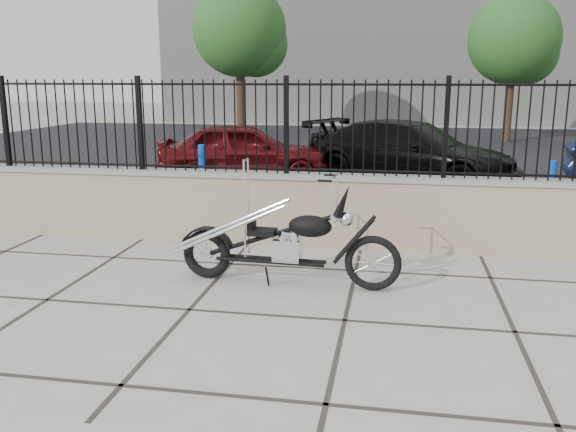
# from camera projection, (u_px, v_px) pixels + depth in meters

# --- Properties ---
(ground_plane) EXTENTS (90.00, 90.00, 0.00)m
(ground_plane) POSITION_uv_depth(u_px,v_px,m) (345.00, 321.00, 5.61)
(ground_plane) COLOR #99968E
(ground_plane) RESTS_ON ground
(parking_lot) EXTENTS (30.00, 30.00, 0.00)m
(parking_lot) POSITION_uv_depth(u_px,v_px,m) (382.00, 154.00, 17.61)
(parking_lot) COLOR black
(parking_lot) RESTS_ON ground
(retaining_wall) EXTENTS (14.00, 0.36, 0.96)m
(retaining_wall) POSITION_uv_depth(u_px,v_px,m) (362.00, 212.00, 7.90)
(retaining_wall) COLOR gray
(retaining_wall) RESTS_ON ground_plane
(iron_fence) EXTENTS (14.00, 0.08, 1.20)m
(iron_fence) POSITION_uv_depth(u_px,v_px,m) (364.00, 128.00, 7.66)
(iron_fence) COLOR black
(iron_fence) RESTS_ON retaining_wall
(background_building) EXTENTS (22.00, 6.00, 8.00)m
(background_building) POSITION_uv_depth(u_px,v_px,m) (393.00, 39.00, 30.14)
(background_building) COLOR beige
(background_building) RESTS_ON ground_plane
(chopper_motorcycle) EXTENTS (2.31, 0.53, 1.37)m
(chopper_motorcycle) POSITION_uv_depth(u_px,v_px,m) (283.00, 222.00, 6.46)
(chopper_motorcycle) COLOR black
(chopper_motorcycle) RESTS_ON ground_plane
(car_red) EXTENTS (3.92, 2.28, 1.25)m
(car_red) POSITION_uv_depth(u_px,v_px,m) (244.00, 151.00, 13.11)
(car_red) COLOR #4D0B0E
(car_red) RESTS_ON parking_lot
(car_black) EXTENTS (4.84, 3.66, 1.31)m
(car_black) POSITION_uv_depth(u_px,v_px,m) (410.00, 153.00, 12.65)
(car_black) COLOR black
(car_black) RESTS_ON parking_lot
(bollard_a) EXTENTS (0.14, 0.14, 1.10)m
(bollard_a) POSITION_uv_depth(u_px,v_px,m) (203.00, 178.00, 10.15)
(bollard_a) COLOR #0C61B4
(bollard_a) RESTS_ON ground_plane
(bollard_b) EXTENTS (0.14, 0.14, 0.99)m
(bollard_b) POSITION_uv_depth(u_px,v_px,m) (550.00, 194.00, 9.04)
(bollard_b) COLOR #0C30B7
(bollard_b) RESTS_ON ground_plane
(tree_left) EXTENTS (3.38, 3.38, 5.71)m
(tree_left) POSITION_uv_depth(u_px,v_px,m) (239.00, 25.00, 21.91)
(tree_left) COLOR #382619
(tree_left) RESTS_ON ground_plane
(tree_right) EXTENTS (3.00, 3.00, 5.06)m
(tree_right) POSITION_uv_depth(u_px,v_px,m) (514.00, 35.00, 20.13)
(tree_right) COLOR #382619
(tree_right) RESTS_ON ground_plane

